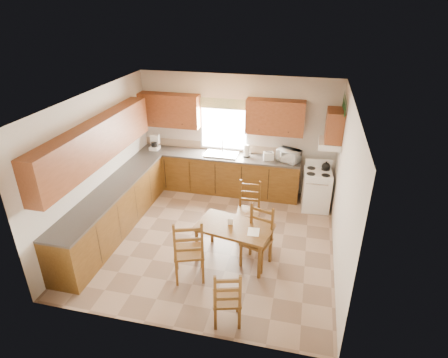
% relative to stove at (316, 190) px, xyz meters
% --- Properties ---
extents(floor, '(4.50, 4.50, 0.00)m').
position_rel_stove_xyz_m(floor, '(-1.88, -1.64, -0.42)').
color(floor, '#8E735F').
rests_on(floor, ground).
extents(ceiling, '(4.50, 4.50, 0.00)m').
position_rel_stove_xyz_m(ceiling, '(-1.88, -1.64, 2.28)').
color(ceiling, olive).
rests_on(ceiling, floor).
extents(wall_left, '(4.50, 4.50, 0.00)m').
position_rel_stove_xyz_m(wall_left, '(-4.13, -1.64, 0.93)').
color(wall_left, beige).
rests_on(wall_left, floor).
extents(wall_right, '(4.50, 4.50, 0.00)m').
position_rel_stove_xyz_m(wall_right, '(0.37, -1.64, 0.93)').
color(wall_right, beige).
rests_on(wall_right, floor).
extents(wall_back, '(4.50, 4.50, 0.00)m').
position_rel_stove_xyz_m(wall_back, '(-1.88, 0.61, 0.93)').
color(wall_back, beige).
rests_on(wall_back, floor).
extents(wall_front, '(4.50, 4.50, 0.00)m').
position_rel_stove_xyz_m(wall_front, '(-1.88, -3.89, 0.93)').
color(wall_front, beige).
rests_on(wall_front, floor).
extents(lower_cab_back, '(3.75, 0.60, 0.88)m').
position_rel_stove_xyz_m(lower_cab_back, '(-2.25, 0.31, 0.02)').
color(lower_cab_back, brown).
rests_on(lower_cab_back, floor).
extents(lower_cab_left, '(0.60, 3.60, 0.88)m').
position_rel_stove_xyz_m(lower_cab_left, '(-3.83, -1.79, 0.02)').
color(lower_cab_left, brown).
rests_on(lower_cab_left, floor).
extents(counter_back, '(3.75, 0.63, 0.04)m').
position_rel_stove_xyz_m(counter_back, '(-2.25, 0.31, 0.48)').
color(counter_back, '#443E3B').
rests_on(counter_back, lower_cab_back).
extents(counter_left, '(0.63, 3.60, 0.04)m').
position_rel_stove_xyz_m(counter_left, '(-3.83, -1.79, 0.48)').
color(counter_left, '#443E3B').
rests_on(counter_left, lower_cab_left).
extents(backsplash, '(3.75, 0.01, 0.18)m').
position_rel_stove_xyz_m(backsplash, '(-2.25, 0.60, 0.59)').
color(backsplash, tan).
rests_on(backsplash, counter_back).
extents(upper_cab_back_left, '(1.41, 0.33, 0.75)m').
position_rel_stove_xyz_m(upper_cab_back_left, '(-3.43, 0.44, 1.43)').
color(upper_cab_back_left, brown).
rests_on(upper_cab_back_left, wall_back).
extents(upper_cab_back_right, '(1.25, 0.33, 0.75)m').
position_rel_stove_xyz_m(upper_cab_back_right, '(-1.02, 0.44, 1.43)').
color(upper_cab_back_right, brown).
rests_on(upper_cab_back_right, wall_back).
extents(upper_cab_left, '(0.33, 3.60, 0.75)m').
position_rel_stove_xyz_m(upper_cab_left, '(-3.96, -1.79, 1.43)').
color(upper_cab_left, brown).
rests_on(upper_cab_left, wall_left).
extents(upper_cab_stove, '(0.33, 0.62, 0.62)m').
position_rel_stove_xyz_m(upper_cab_stove, '(0.20, 0.01, 1.48)').
color(upper_cab_stove, brown).
rests_on(upper_cab_stove, wall_right).
extents(range_hood, '(0.44, 0.62, 0.12)m').
position_rel_stove_xyz_m(range_hood, '(0.15, 0.01, 1.10)').
color(range_hood, white).
rests_on(range_hood, wall_right).
extents(window_frame, '(1.13, 0.02, 1.18)m').
position_rel_stove_xyz_m(window_frame, '(-2.18, 0.58, 1.13)').
color(window_frame, white).
rests_on(window_frame, wall_back).
extents(window_pane, '(1.05, 0.01, 1.10)m').
position_rel_stove_xyz_m(window_pane, '(-2.18, 0.57, 1.13)').
color(window_pane, white).
rests_on(window_pane, wall_back).
extents(window_valance, '(1.19, 0.01, 0.24)m').
position_rel_stove_xyz_m(window_valance, '(-2.18, 0.55, 1.63)').
color(window_valance, '#55763C').
rests_on(window_valance, wall_back).
extents(sink_basin, '(0.75, 0.45, 0.04)m').
position_rel_stove_xyz_m(sink_basin, '(-2.18, 0.31, 0.52)').
color(sink_basin, silver).
rests_on(sink_basin, counter_back).
extents(pine_decal_a, '(0.22, 0.22, 0.36)m').
position_rel_stove_xyz_m(pine_decal_a, '(0.33, -0.31, 1.96)').
color(pine_decal_a, '#143B19').
rests_on(pine_decal_a, wall_right).
extents(pine_decal_b, '(0.22, 0.22, 0.36)m').
position_rel_stove_xyz_m(pine_decal_b, '(0.33, 0.01, 2.00)').
color(pine_decal_b, '#143B19').
rests_on(pine_decal_b, wall_right).
extents(pine_decal_c, '(0.22, 0.22, 0.36)m').
position_rel_stove_xyz_m(pine_decal_c, '(0.33, 0.33, 1.96)').
color(pine_decal_c, '#143B19').
rests_on(pine_decal_c, wall_right).
extents(stove, '(0.62, 0.64, 0.85)m').
position_rel_stove_xyz_m(stove, '(0.00, 0.00, 0.00)').
color(stove, white).
rests_on(stove, floor).
extents(coffeemaker, '(0.25, 0.28, 0.36)m').
position_rel_stove_xyz_m(coffeemaker, '(-3.80, 0.29, 0.68)').
color(coffeemaker, white).
rests_on(coffeemaker, counter_back).
extents(paper_towel, '(0.14, 0.14, 0.28)m').
position_rel_stove_xyz_m(paper_towel, '(-1.61, 0.35, 0.64)').
color(paper_towel, white).
rests_on(paper_towel, counter_back).
extents(toaster, '(0.25, 0.20, 0.18)m').
position_rel_stove_xyz_m(toaster, '(-1.10, 0.28, 0.58)').
color(toaster, white).
rests_on(toaster, counter_back).
extents(microwave, '(0.54, 0.48, 0.27)m').
position_rel_stove_xyz_m(microwave, '(-0.66, 0.30, 0.63)').
color(microwave, white).
rests_on(microwave, counter_back).
extents(dining_table, '(1.38, 0.95, 0.68)m').
position_rel_stove_xyz_m(dining_table, '(-1.36, -2.14, -0.09)').
color(dining_table, brown).
rests_on(dining_table, floor).
extents(chair_near_left, '(0.61, 0.59, 1.14)m').
position_rel_stove_xyz_m(chair_near_left, '(-1.98, -2.77, 0.15)').
color(chair_near_left, brown).
rests_on(chair_near_left, floor).
extents(chair_near_right, '(0.48, 0.47, 0.94)m').
position_rel_stove_xyz_m(chair_near_right, '(-1.17, -3.55, 0.04)').
color(chair_near_right, brown).
rests_on(chair_near_right, floor).
extents(chair_far_left, '(0.44, 0.42, 1.02)m').
position_rel_stove_xyz_m(chair_far_left, '(-1.27, -1.24, 0.09)').
color(chair_far_left, brown).
rests_on(chair_far_left, floor).
extents(chair_far_right, '(0.55, 0.54, 1.07)m').
position_rel_stove_xyz_m(chair_far_right, '(-0.96, -2.21, 0.11)').
color(chair_far_right, brown).
rests_on(chair_far_right, floor).
extents(table_paper, '(0.21, 0.27, 0.00)m').
position_rel_stove_xyz_m(table_paper, '(-1.01, -2.24, 0.26)').
color(table_paper, white).
rests_on(table_paper, dining_table).
extents(table_card, '(0.09, 0.03, 0.12)m').
position_rel_stove_xyz_m(table_card, '(-1.44, -2.11, 0.31)').
color(table_card, white).
rests_on(table_card, dining_table).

